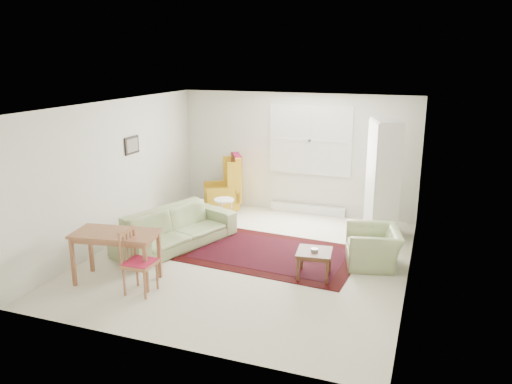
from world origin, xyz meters
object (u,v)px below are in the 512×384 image
(sofa, at_px, (175,222))
(desk_chair, at_px, (140,262))
(wingback_chair, at_px, (221,184))
(stool, at_px, (224,211))
(armchair, at_px, (373,243))
(desk, at_px, (117,257))
(coffee_table, at_px, (314,264))
(cabinet, at_px, (383,179))

(sofa, height_order, desk_chair, desk_chair)
(wingback_chair, height_order, stool, wingback_chair)
(armchair, bearing_deg, desk_chair, -67.82)
(desk, bearing_deg, armchair, 29.04)
(armchair, bearing_deg, desk, -74.46)
(sofa, relative_size, desk, 1.84)
(armchair, bearing_deg, wingback_chair, -130.47)
(coffee_table, distance_m, stool, 2.86)
(coffee_table, bearing_deg, sofa, 170.89)
(cabinet, bearing_deg, coffee_table, -126.29)
(sofa, bearing_deg, desk_chair, -146.81)
(stool, bearing_deg, armchair, -18.37)
(coffee_table, height_order, cabinet, cabinet)
(desk_chair, bearing_deg, sofa, 12.18)
(wingback_chair, distance_m, coffee_table, 3.63)
(wingback_chair, distance_m, stool, 0.89)
(stool, distance_m, desk_chair, 3.11)
(coffee_table, relative_size, cabinet, 0.24)
(desk_chair, bearing_deg, armchair, -55.11)
(wingback_chair, relative_size, cabinet, 0.58)
(stool, height_order, cabinet, cabinet)
(desk, height_order, desk_chair, desk_chair)
(sofa, xyz_separation_m, cabinet, (3.29, 1.79, 0.62))
(stool, bearing_deg, desk_chair, -88.62)
(sofa, relative_size, wingback_chair, 1.79)
(stool, distance_m, desk, 2.95)
(sofa, height_order, wingback_chair, wingback_chair)
(coffee_table, bearing_deg, wingback_chair, 136.29)
(armchair, relative_size, cabinet, 0.43)
(coffee_table, relative_size, desk_chair, 0.55)
(coffee_table, bearing_deg, desk_chair, -148.37)
(stool, xyz_separation_m, desk_chair, (0.07, -3.10, 0.20))
(desk, relative_size, desk_chair, 1.31)
(desk, bearing_deg, sofa, 85.79)
(sofa, distance_m, coffee_table, 2.61)
(armchair, bearing_deg, sofa, -97.30)
(stool, height_order, desk_chair, desk_chair)
(wingback_chair, relative_size, desk, 1.03)
(coffee_table, height_order, stool, stool)
(wingback_chair, xyz_separation_m, coffee_table, (2.61, -2.49, -0.41))
(stool, bearing_deg, wingback_chair, 117.09)
(desk, bearing_deg, cabinet, 44.49)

